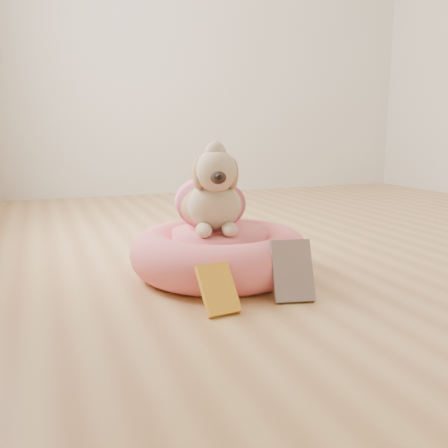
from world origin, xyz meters
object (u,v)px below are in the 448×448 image
object	(u,v)px
pet_bed	(220,253)
book_yellow	(218,289)
dog	(211,184)
book_white	(292,271)

from	to	relation	value
pet_bed	book_yellow	bearing A→B (deg)	-110.77
pet_bed	dog	world-z (taller)	dog
pet_bed	dog	distance (m)	0.29
dog	book_white	bearing A→B (deg)	-57.19
pet_bed	dog	size ratio (longest dim) A/B	1.47
pet_bed	book_white	xyz separation A→B (m)	(0.14, -0.38, 0.01)
book_yellow	dog	bearing A→B (deg)	66.49
pet_bed	book_white	distance (m)	0.40
pet_bed	dog	xyz separation A→B (m)	(-0.02, 0.04, 0.29)
pet_bed	book_yellow	world-z (taller)	pet_bed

